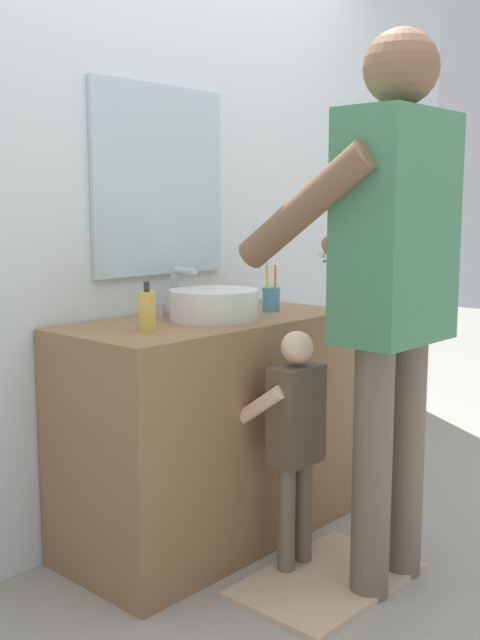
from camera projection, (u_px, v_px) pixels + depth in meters
name	position (u px, v px, depth m)	size (l,w,h in m)	color
ground_plane	(271.00, 560.00, 2.72)	(14.00, 14.00, 0.00)	#9E998E
back_wall	(151.00, 184.00, 2.94)	(4.40, 0.10, 2.70)	silver
vanity_cabinet	(211.00, 430.00, 2.86)	(1.15, 0.54, 0.85)	olive
sink_basin	(214.00, 304.00, 2.77)	(0.33, 0.33, 0.11)	silver
faucet	(176.00, 293.00, 2.91)	(0.18, 0.14, 0.18)	#B7BABF
toothbrush_cup	(271.00, 298.00, 3.00)	(0.07, 0.07, 0.21)	#4C8EB2
soap_bottle	(147.00, 310.00, 2.52)	(0.06, 0.06, 0.17)	gold
bath_mat	(327.00, 580.00, 2.55)	(0.64, 0.40, 0.02)	#CCAD8E
child_toddler	(294.00, 429.00, 2.58)	(0.26, 0.26, 0.85)	#6B5B4C
adult_parent	(390.00, 263.00, 2.41)	(0.56, 0.58, 1.80)	#6B5B4C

